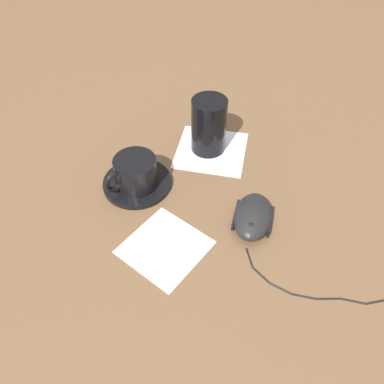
{
  "coord_description": "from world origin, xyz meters",
  "views": [
    {
      "loc": [
        -0.01,
        -0.51,
        0.52
      ],
      "look_at": [
        0.01,
        -0.05,
        0.03
      ],
      "focal_mm": 35.0,
      "sensor_mm": 36.0,
      "label": 1
    }
  ],
  "objects_px": {
    "coffee_cup": "(135,172)",
    "drinking_glass": "(209,125)",
    "computer_mouse": "(253,216)",
    "saucer": "(137,183)"
  },
  "relations": [
    {
      "from": "coffee_cup",
      "to": "drinking_glass",
      "type": "xyz_separation_m",
      "value": [
        0.15,
        0.11,
        0.02
      ]
    },
    {
      "from": "coffee_cup",
      "to": "computer_mouse",
      "type": "height_order",
      "value": "coffee_cup"
    },
    {
      "from": "saucer",
      "to": "drinking_glass",
      "type": "height_order",
      "value": "drinking_glass"
    },
    {
      "from": "computer_mouse",
      "to": "drinking_glass",
      "type": "bearing_deg",
      "value": 106.57
    },
    {
      "from": "coffee_cup",
      "to": "saucer",
      "type": "bearing_deg",
      "value": 84.8
    },
    {
      "from": "computer_mouse",
      "to": "drinking_glass",
      "type": "xyz_separation_m",
      "value": [
        -0.06,
        0.21,
        0.04
      ]
    },
    {
      "from": "saucer",
      "to": "drinking_glass",
      "type": "relative_size",
      "value": 1.13
    },
    {
      "from": "saucer",
      "to": "coffee_cup",
      "type": "height_order",
      "value": "coffee_cup"
    },
    {
      "from": "saucer",
      "to": "drinking_glass",
      "type": "distance_m",
      "value": 0.19
    },
    {
      "from": "saucer",
      "to": "coffee_cup",
      "type": "distance_m",
      "value": 0.04
    }
  ]
}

